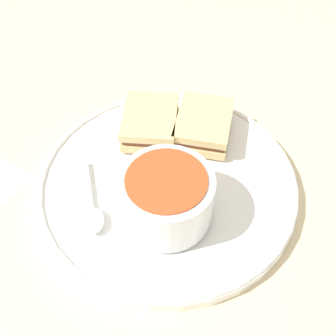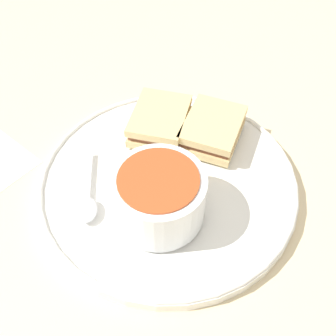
# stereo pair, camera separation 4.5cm
# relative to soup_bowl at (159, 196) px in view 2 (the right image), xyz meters

# --- Properties ---
(ground_plane) EXTENTS (2.40, 2.40, 0.00)m
(ground_plane) POSITION_rel_soup_bowl_xyz_m (-0.04, 0.03, -0.05)
(ground_plane) COLOR beige
(plate) EXTENTS (0.31, 0.31, 0.02)m
(plate) POSITION_rel_soup_bowl_xyz_m (-0.04, 0.03, -0.04)
(plate) COLOR white
(plate) RESTS_ON ground_plane
(soup_bowl) EXTENTS (0.10, 0.10, 0.06)m
(soup_bowl) POSITION_rel_soup_bowl_xyz_m (0.00, 0.00, 0.00)
(soup_bowl) COLOR white
(soup_bowl) RESTS_ON plate
(spoon) EXTENTS (0.10, 0.06, 0.01)m
(spoon) POSITION_rel_soup_bowl_xyz_m (-0.05, -0.07, -0.03)
(spoon) COLOR silver
(spoon) RESTS_ON plate
(sandwich_half_near) EXTENTS (0.11, 0.11, 0.03)m
(sandwich_half_near) POSITION_rel_soup_bowl_xyz_m (-0.07, 0.11, -0.02)
(sandwich_half_near) COLOR #DBBC7F
(sandwich_half_near) RESTS_ON plate
(sandwich_half_far) EXTENTS (0.11, 0.11, 0.03)m
(sandwich_half_far) POSITION_rel_soup_bowl_xyz_m (-0.12, 0.06, -0.02)
(sandwich_half_far) COLOR #DBBC7F
(sandwich_half_far) RESTS_ON plate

